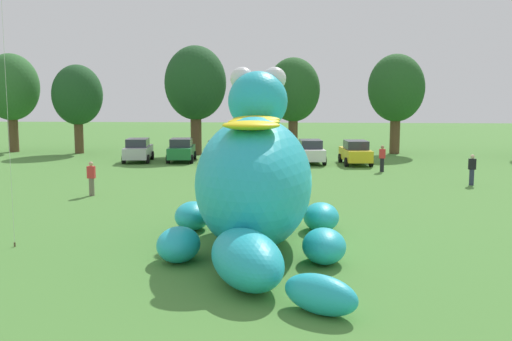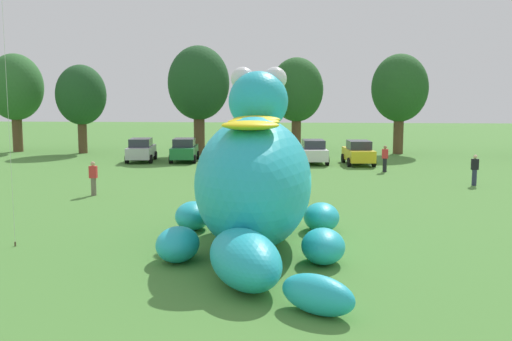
{
  "view_description": "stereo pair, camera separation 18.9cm",
  "coord_description": "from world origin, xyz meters",
  "px_view_note": "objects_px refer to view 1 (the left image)",
  "views": [
    {
      "loc": [
        -0.1,
        -19.96,
        5.16
      ],
      "look_at": [
        -1.46,
        0.8,
        2.41
      ],
      "focal_mm": 42.0,
      "sensor_mm": 36.0,
      "label": 1
    },
    {
      "loc": [
        0.09,
        -19.95,
        5.16
      ],
      "look_at": [
        -1.46,
        0.8,
        2.41
      ],
      "focal_mm": 42.0,
      "sensor_mm": 36.0,
      "label": 2
    }
  ],
  "objects_px": {
    "car_blue": "(271,152)",
    "spectator_mid_field": "(382,159)",
    "car_white": "(310,152)",
    "spectator_near_inflatable": "(472,170)",
    "car_green": "(181,150)",
    "car_silver": "(138,150)",
    "spectator_by_cars": "(91,179)",
    "giant_inflatable_creature": "(255,180)",
    "spectator_wandering": "(266,160)",
    "car_black": "(221,151)",
    "car_yellow": "(355,152)",
    "spectator_far_side": "(285,181)"
  },
  "relations": [
    {
      "from": "giant_inflatable_creature",
      "to": "car_black",
      "type": "bearing_deg",
      "value": 99.89
    },
    {
      "from": "giant_inflatable_creature",
      "to": "car_green",
      "type": "relative_size",
      "value": 2.78
    },
    {
      "from": "giant_inflatable_creature",
      "to": "car_blue",
      "type": "xyz_separation_m",
      "value": [
        -0.37,
        23.0,
        -1.37
      ]
    },
    {
      "from": "car_white",
      "to": "spectator_near_inflatable",
      "type": "bearing_deg",
      "value": -47.86
    },
    {
      "from": "car_green",
      "to": "spectator_wandering",
      "type": "distance_m",
      "value": 8.89
    },
    {
      "from": "car_blue",
      "to": "spectator_mid_field",
      "type": "distance_m",
      "value": 8.33
    },
    {
      "from": "car_blue",
      "to": "car_white",
      "type": "height_order",
      "value": "same"
    },
    {
      "from": "car_green",
      "to": "car_black",
      "type": "height_order",
      "value": "same"
    },
    {
      "from": "car_green",
      "to": "car_blue",
      "type": "distance_m",
      "value": 6.74
    },
    {
      "from": "spectator_mid_field",
      "to": "spectator_wandering",
      "type": "relative_size",
      "value": 1.0
    },
    {
      "from": "giant_inflatable_creature",
      "to": "spectator_near_inflatable",
      "type": "bearing_deg",
      "value": 51.01
    },
    {
      "from": "car_green",
      "to": "spectator_near_inflatable",
      "type": "height_order",
      "value": "car_green"
    },
    {
      "from": "car_silver",
      "to": "spectator_by_cars",
      "type": "relative_size",
      "value": 2.49
    },
    {
      "from": "car_black",
      "to": "spectator_mid_field",
      "type": "height_order",
      "value": "car_black"
    },
    {
      "from": "car_green",
      "to": "spectator_wandering",
      "type": "xyz_separation_m",
      "value": [
        6.58,
        -5.98,
        -0.01
      ]
    },
    {
      "from": "car_black",
      "to": "spectator_wandering",
      "type": "distance_m",
      "value": 6.26
    },
    {
      "from": "giant_inflatable_creature",
      "to": "spectator_near_inflatable",
      "type": "height_order",
      "value": "giant_inflatable_creature"
    },
    {
      "from": "car_blue",
      "to": "car_white",
      "type": "relative_size",
      "value": 0.98
    },
    {
      "from": "car_black",
      "to": "spectator_by_cars",
      "type": "bearing_deg",
      "value": -108.73
    },
    {
      "from": "car_black",
      "to": "car_white",
      "type": "height_order",
      "value": "same"
    },
    {
      "from": "spectator_far_side",
      "to": "car_silver",
      "type": "bearing_deg",
      "value": 127.45
    },
    {
      "from": "giant_inflatable_creature",
      "to": "car_black",
      "type": "distance_m",
      "value": 23.43
    },
    {
      "from": "car_green",
      "to": "car_white",
      "type": "xyz_separation_m",
      "value": [
        9.49,
        -0.53,
        0.0
      ]
    },
    {
      "from": "spectator_near_inflatable",
      "to": "car_green",
      "type": "bearing_deg",
      "value": 150.88
    },
    {
      "from": "car_black",
      "to": "spectator_wandering",
      "type": "bearing_deg",
      "value": -55.53
    },
    {
      "from": "car_blue",
      "to": "spectator_by_cars",
      "type": "xyz_separation_m",
      "value": [
        -8.38,
        -13.94,
        -0.01
      ]
    },
    {
      "from": "car_silver",
      "to": "spectator_far_side",
      "type": "height_order",
      "value": "car_silver"
    },
    {
      "from": "spectator_mid_field",
      "to": "spectator_wandering",
      "type": "distance_m",
      "value": 7.52
    },
    {
      "from": "car_white",
      "to": "spectator_mid_field",
      "type": "height_order",
      "value": "car_white"
    },
    {
      "from": "spectator_far_side",
      "to": "giant_inflatable_creature",
      "type": "bearing_deg",
      "value": -95.52
    },
    {
      "from": "spectator_wandering",
      "to": "car_white",
      "type": "bearing_deg",
      "value": 61.95
    },
    {
      "from": "car_silver",
      "to": "spectator_near_inflatable",
      "type": "bearing_deg",
      "value": -24.78
    },
    {
      "from": "car_black",
      "to": "car_white",
      "type": "xyz_separation_m",
      "value": [
        6.45,
        0.29,
        0.0
      ]
    },
    {
      "from": "car_silver",
      "to": "car_green",
      "type": "bearing_deg",
      "value": 4.68
    },
    {
      "from": "spectator_wandering",
      "to": "giant_inflatable_creature",
      "type": "bearing_deg",
      "value": -88.48
    },
    {
      "from": "car_green",
      "to": "spectator_far_side",
      "type": "bearing_deg",
      "value": -61.79
    },
    {
      "from": "car_blue",
      "to": "car_silver",
      "type": "bearing_deg",
      "value": 176.52
    },
    {
      "from": "car_white",
      "to": "spectator_near_inflatable",
      "type": "height_order",
      "value": "car_white"
    },
    {
      "from": "spectator_far_side",
      "to": "spectator_mid_field",
      "type": "bearing_deg",
      "value": 58.59
    },
    {
      "from": "car_black",
      "to": "spectator_wandering",
      "type": "xyz_separation_m",
      "value": [
        3.54,
        -5.16,
        -0.01
      ]
    },
    {
      "from": "car_green",
      "to": "spectator_far_side",
      "type": "xyz_separation_m",
      "value": [
        7.93,
        -14.79,
        -0.01
      ]
    },
    {
      "from": "car_silver",
      "to": "spectator_wandering",
      "type": "xyz_separation_m",
      "value": [
        9.77,
        -5.72,
        -0.01
      ]
    },
    {
      "from": "car_black",
      "to": "car_blue",
      "type": "xyz_separation_m",
      "value": [
        3.64,
        -0.04,
        0.0
      ]
    },
    {
      "from": "car_black",
      "to": "car_yellow",
      "type": "xyz_separation_m",
      "value": [
        9.64,
        -0.19,
        0.0
      ]
    },
    {
      "from": "car_black",
      "to": "spectator_by_cars",
      "type": "distance_m",
      "value": 14.76
    },
    {
      "from": "car_white",
      "to": "spectator_by_cars",
      "type": "height_order",
      "value": "car_white"
    },
    {
      "from": "car_blue",
      "to": "spectator_mid_field",
      "type": "bearing_deg",
      "value": -28.37
    },
    {
      "from": "car_silver",
      "to": "spectator_by_cars",
      "type": "xyz_separation_m",
      "value": [
        1.49,
        -14.54,
        -0.01
      ]
    },
    {
      "from": "giant_inflatable_creature",
      "to": "car_blue",
      "type": "relative_size",
      "value": 2.82
    },
    {
      "from": "car_white",
      "to": "spectator_wandering",
      "type": "distance_m",
      "value": 6.18
    }
  ]
}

